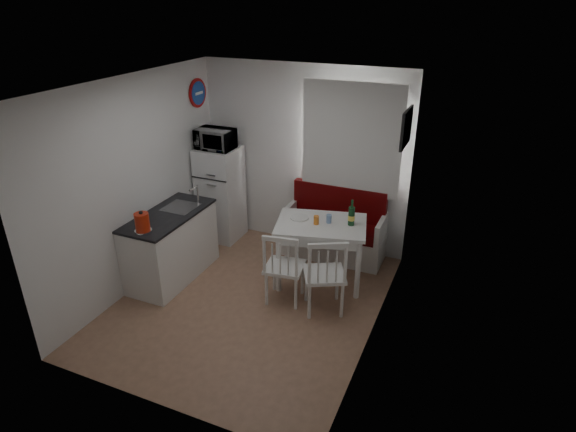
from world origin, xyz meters
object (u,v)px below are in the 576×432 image
Objects in this scene: wine_bottle at (352,213)px; bench at (334,234)px; fridge at (221,194)px; chair_right at (322,268)px; microwave at (215,139)px; dining_table at (321,230)px; chair_left at (281,261)px; kettle at (142,222)px; kitchen_counter at (172,245)px.

bench is at bearing 122.76° from wine_bottle.
fridge is 2.22m from wine_bottle.
chair_right is 2.56m from microwave.
wine_bottle reaches higher than chair_right.
wine_bottle is (2.14, -0.45, -0.56)m from microwave.
bench is 0.82m from dining_table.
kettle reaches higher than chair_left.
wine_bottle is (2.16, 0.75, 0.54)m from kitchen_counter.
wine_bottle reaches higher than bench.
microwave reaches higher than bench.
bench is at bearing 79.49° from dining_table.
wine_bottle is (0.35, 0.10, 0.26)m from dining_table.
kitchen_counter reaches higher than chair_left.
bench reaches higher than chair_left.
microwave reaches higher than wine_bottle.
fridge is 5.30× the size of kettle.
kitchen_counter is at bearing -174.17° from dining_table.
microwave is (0.02, 1.19, 1.10)m from kitchen_counter.
fridge reaches higher than bench.
kitchen_counter is 2.24m from bench.
fridge reaches higher than chair_right.
fridge is at bearing 147.78° from dining_table.
dining_table is 0.45m from wine_bottle.
wine_bottle is at bearing 2.09° from dining_table.
bench is 5.27× the size of kettle.
wine_bottle is at bearing 19.09° from kitchen_counter.
dining_table is 2.48× the size of chair_left.
dining_table is 2.03× the size of chair_right.
fridge is 1.81m from kettle.
kettle reaches higher than dining_table.
chair_left is (-0.21, -1.38, 0.25)m from bench.
microwave is (-1.54, 1.21, 0.97)m from chair_left.
kettle is (0.05, -0.54, 0.58)m from kitchen_counter.
kettle is (-1.76, -1.18, 0.30)m from dining_table.
bench is 0.98m from wine_bottle.
chair_left is at bearing -39.28° from fridge.
kettle is 2.47m from wine_bottle.
fridge reaches higher than kitchen_counter.
fridge is at bearing 90.00° from microwave.
dining_table is 2.15m from kettle.
wine_bottle is (0.60, 0.77, 0.41)m from chair_left.
fridge is at bearing 132.18° from chair_left.
microwave is at bearing 122.31° from chair_right.
kettle is at bearing -148.72° from wine_bottle.
fridge is (-2.04, 1.27, 0.09)m from chair_right.
dining_table is at bearing 19.68° from kitchen_counter.
microwave is 1.96× the size of kettle.
bench reaches higher than chair_right.
kitchen_counter reaches higher than bench.
fridge is at bearing -176.33° from bench.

